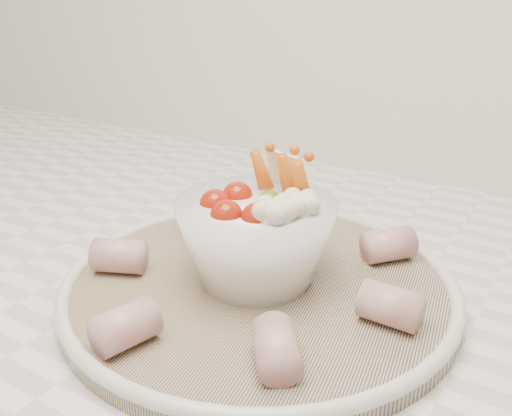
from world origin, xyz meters
The scene contains 3 objects.
serving_platter centered at (0.17, 1.38, 0.93)m, with size 0.39×0.39×0.02m.
veggie_bowl centered at (0.17, 1.38, 0.98)m, with size 0.14×0.14×0.11m.
cured_meat_rolls centered at (0.17, 1.38, 0.95)m, with size 0.28×0.31×0.03m.
Camera 1 is at (0.40, 1.01, 1.18)m, focal length 40.00 mm.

